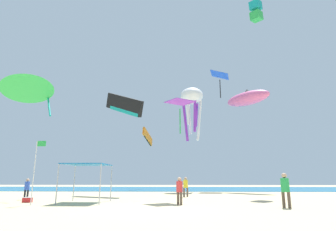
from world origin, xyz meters
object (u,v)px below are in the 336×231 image
kite_box_teal (256,11)px  banner_flag (36,166)px  kite_delta_green (28,86)px  kite_inflatable_pink (248,98)px  kite_diamond_purple (180,104)px  cooler_box (27,200)px  kite_diamond_blue (220,76)px  kite_parafoil_black (124,105)px  person_central (179,189)px  person_near_tent (186,185)px  person_rightmost (27,187)px  kite_parafoil_orange (148,137)px  kite_octopus_white (192,99)px  person_leftmost (285,187)px  canopy_tent (87,166)px

kite_box_teal → banner_flag: bearing=77.2°
kite_delta_green → kite_inflatable_pink: bearing=177.1°
kite_diamond_purple → cooler_box: bearing=-25.1°
kite_diamond_purple → kite_diamond_blue: 21.05m
kite_diamond_purple → kite_box_teal: kite_box_teal is taller
kite_parafoil_black → banner_flag: bearing=-71.8°
person_central → kite_diamond_purple: 7.08m
banner_flag → kite_diamond_purple: (9.14, 3.69, 4.99)m
cooler_box → kite_delta_green: kite_delta_green is taller
kite_parafoil_black → kite_diamond_blue: 17.57m
person_near_tent → person_rightmost: bearing=-174.3°
kite_parafoil_orange → kite_octopus_white: bearing=-123.1°
person_leftmost → person_near_tent: bearing=172.1°
person_rightmost → banner_flag: 5.47m
kite_parafoil_black → kite_diamond_blue: (12.00, 10.65, 7.16)m
person_near_tent → kite_octopus_white: bearing=71.6°
kite_parafoil_black → cooler_box: bearing=-82.3°
person_leftmost → kite_inflatable_pink: (3.17, 19.15, 10.83)m
kite_inflatable_pink → kite_diamond_blue: kite_diamond_blue is taller
kite_octopus_white → kite_parafoil_black: bearing=-3.8°
banner_flag → kite_parafoil_black: 13.40m
canopy_tent → kite_octopus_white: kite_octopus_white is taller
kite_diamond_purple → kite_inflatable_pink: bearing=-156.4°
person_near_tent → kite_delta_green: (-12.96, -4.54, 8.02)m
person_central → kite_delta_green: size_ratio=0.29×
person_leftmost → kite_parafoil_black: bearing=-173.3°
kite_diamond_purple → kite_parafoil_orange: 22.46m
kite_parafoil_black → person_central: bearing=-26.3°
canopy_tent → kite_diamond_purple: 8.33m
kite_inflatable_pink → kite_box_teal: bearing=-44.2°
kite_parafoil_black → kite_delta_green: (-6.54, -7.23, -0.27)m
person_rightmost → kite_parafoil_orange: kite_parafoil_orange is taller
canopy_tent → kite_diamond_blue: bearing=57.6°
person_leftmost → kite_inflatable_pink: size_ratio=0.33×
banner_flag → kite_diamond_blue: size_ratio=0.98×
person_near_tent → kite_parafoil_orange: 19.39m
kite_parafoil_black → kite_parafoil_orange: bearing=120.7°
person_rightmost → kite_parafoil_orange: size_ratio=0.38×
canopy_tent → kite_diamond_purple: kite_diamond_purple is taller
kite_diamond_purple → kite_octopus_white: (1.69, 14.93, 4.77)m
person_central → cooler_box: size_ratio=2.95×
canopy_tent → person_near_tent: (6.95, 6.41, -1.43)m
banner_flag → person_leftmost: bearing=-4.0°
kite_parafoil_orange → person_central: bearing=-156.0°
person_central → banner_flag: bearing=-125.4°
kite_octopus_white → kite_delta_green: (-14.19, -14.83, -3.09)m
canopy_tent → person_leftmost: canopy_tent is taller
person_near_tent → kite_delta_green: size_ratio=0.30×
banner_flag → kite_parafoil_black: size_ratio=0.84×
person_leftmost → kite_parafoil_orange: 29.57m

